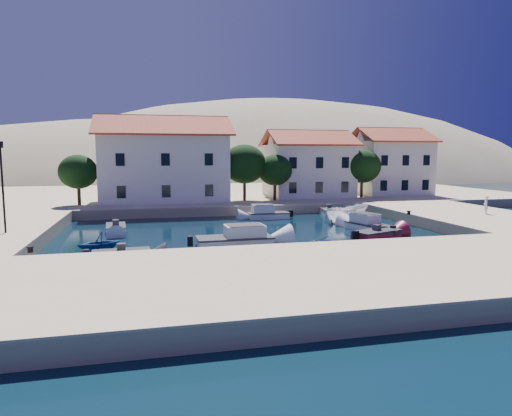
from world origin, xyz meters
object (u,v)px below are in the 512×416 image
Objects in this scene: cabin_cruiser_south at (235,239)px; cabin_cruiser_east at (370,225)px; pedestrian at (486,205)px; building_left at (164,158)px; rowboat_south at (331,251)px; boat_east at (347,223)px; lamppost at (2,178)px; building_mid at (308,163)px; building_right at (389,161)px.

cabin_cruiser_east is (12.05, 3.26, 0.00)m from cabin_cruiser_south.
building_left is at bearing -72.64° from pedestrian.
building_left is at bearing 21.33° from rowboat_south.
pedestrian is (11.71, 0.63, 1.32)m from cabin_cruiser_east.
building_left is 3.11× the size of cabin_cruiser_east.
lamppost is at bearing 85.36° from boat_east.
building_mid is 1.11× the size of building_right.
boat_east is at bearing -57.58° from pedestrian.
building_right is (30.00, 2.00, -0.46)m from building_left.
rowboat_south is at bearing -69.68° from building_left.
building_left is 23.10m from lamppost.
building_mid reaches higher than cabin_cruiser_east.
building_mid is 36.21m from lamppost.
cabin_cruiser_east is at bearing -34.80° from pedestrian.
lamppost is 1.16× the size of cabin_cruiser_south.
lamppost is 1.29× the size of boat_east.
building_left is 26.04m from cabin_cruiser_east.
cabin_cruiser_east is at bearing -42.42° from rowboat_south.
building_mid is at bearing -102.29° from pedestrian.
boat_east is (27.59, 4.95, -4.75)m from lamppost.
building_left is 30.07m from building_right.
building_left reaches higher than building_right.
rowboat_south is (9.77, -26.38, -5.94)m from building_left.
cabin_cruiser_east is 11.80m from pedestrian.
pedestrian is at bearing -96.25° from building_right.
building_right is at bearing -54.02° from boat_east.
boat_east is (12.17, 8.04, -0.48)m from cabin_cruiser_south.
rowboat_south is at bearing -16.71° from lamppost.
building_mid is 22.66m from pedestrian.
building_right is at bearing -134.15° from pedestrian.
lamppost is at bearing 167.34° from cabin_cruiser_south.
building_right is 1.77× the size of cabin_cruiser_south.
building_left reaches higher than pedestrian.
lamppost is 3.89× the size of pedestrian.
building_left is 33.94m from pedestrian.
pedestrian is (17.91, 7.19, 1.80)m from rowboat_south.
building_mid is at bearing 3.18° from building_left.
cabin_cruiser_south is at bearing -136.11° from building_right.
building_left reaches higher than lamppost.
lamppost is at bearing -144.55° from building_mid.
building_mid is 2.18× the size of boat_east.
lamppost is (-41.50, -22.00, -0.72)m from building_right.
rowboat_south is at bearing -125.48° from building_right.
boat_east is (0.12, 4.78, -0.48)m from cabin_cruiser_east.
cabin_cruiser_east reaches higher than boat_east.
building_mid is 2.07× the size of rowboat_south.
boat_east is at bearing -43.10° from building_left.
building_mid is (18.00, 1.00, -0.71)m from building_left.
building_left is at bearing 32.10° from boat_east.
building_left is 28.75m from rowboat_south.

